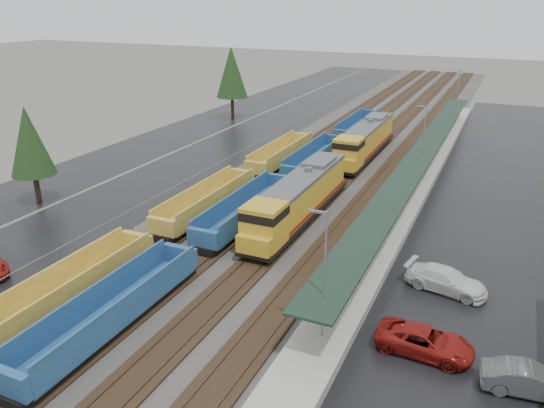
% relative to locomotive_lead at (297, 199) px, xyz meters
% --- Properties ---
extents(ballast_strip, '(20.00, 160.00, 0.08)m').
position_rel_locomotive_lead_xyz_m(ballast_strip, '(-2.00, 24.96, -2.19)').
color(ballast_strip, '#302D2B').
rests_on(ballast_strip, ground).
extents(trackbed, '(14.60, 160.00, 0.22)m').
position_rel_locomotive_lead_xyz_m(trackbed, '(-2.00, 24.96, -2.08)').
color(trackbed, black).
rests_on(trackbed, ground).
extents(west_parking_lot, '(10.00, 160.00, 0.02)m').
position_rel_locomotive_lead_xyz_m(west_parking_lot, '(-17.00, 24.96, -2.22)').
color(west_parking_lot, black).
rests_on(west_parking_lot, ground).
extents(west_road, '(9.00, 160.00, 0.02)m').
position_rel_locomotive_lead_xyz_m(west_road, '(-27.00, 24.96, -2.22)').
color(west_road, black).
rests_on(west_road, ground).
extents(east_commuter_lot, '(16.00, 100.00, 0.02)m').
position_rel_locomotive_lead_xyz_m(east_commuter_lot, '(17.00, 14.96, -2.22)').
color(east_commuter_lot, black).
rests_on(east_commuter_lot, ground).
extents(station_platform, '(3.00, 80.00, 8.00)m').
position_rel_locomotive_lead_xyz_m(station_platform, '(7.50, 14.97, -1.50)').
color(station_platform, '#9E9B93').
rests_on(station_platform, ground).
extents(chainlink_fence, '(0.08, 160.04, 2.02)m').
position_rel_locomotive_lead_xyz_m(chainlink_fence, '(-11.50, 23.40, -0.62)').
color(chainlink_fence, gray).
rests_on(chainlink_fence, ground).
extents(tree_west_near, '(3.96, 3.96, 9.00)m').
position_rel_locomotive_lead_xyz_m(tree_west_near, '(-24.00, -5.04, 3.59)').
color(tree_west_near, '#332316').
rests_on(tree_west_near, ground).
extents(tree_west_far, '(4.84, 4.84, 11.00)m').
position_rel_locomotive_lead_xyz_m(tree_west_far, '(-25.00, 34.96, 4.89)').
color(tree_west_far, '#332316').
rests_on(tree_west_far, ground).
extents(locomotive_lead, '(2.78, 18.30, 4.14)m').
position_rel_locomotive_lead_xyz_m(locomotive_lead, '(0.00, 0.00, 0.00)').
color(locomotive_lead, black).
rests_on(locomotive_lead, ground).
extents(locomotive_trail, '(2.78, 18.30, 4.14)m').
position_rel_locomotive_lead_xyz_m(locomotive_trail, '(0.00, 21.00, 0.00)').
color(locomotive_trail, black).
rests_on(locomotive_trail, ground).
extents(well_string_yellow, '(2.52, 79.64, 2.24)m').
position_rel_locomotive_lead_xyz_m(well_string_yellow, '(-8.00, -17.59, -1.10)').
color(well_string_yellow, '#A67F2E').
rests_on(well_string_yellow, ground).
extents(well_string_blue, '(2.54, 99.66, 2.25)m').
position_rel_locomotive_lead_xyz_m(well_string_blue, '(-4.00, -9.93, -1.09)').
color(well_string_blue, navy).
rests_on(well_string_blue, ground).
extents(parked_car_east_b, '(2.66, 5.30, 1.44)m').
position_rel_locomotive_lead_xyz_m(parked_car_east_b, '(12.69, -13.30, -1.51)').
color(parked_car_east_b, maroon).
rests_on(parked_car_east_b, ground).
extents(parked_car_east_c, '(3.09, 5.55, 1.52)m').
position_rel_locomotive_lead_xyz_m(parked_car_east_c, '(12.86, -6.08, -1.47)').
color(parked_car_east_c, white).
rests_on(parked_car_east_c, ground).
extents(parked_car_east_e, '(2.11, 4.62, 1.47)m').
position_rel_locomotive_lead_xyz_m(parked_car_east_e, '(17.80, -14.42, -1.50)').
color(parked_car_east_e, '#4F5053').
rests_on(parked_car_east_e, ground).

